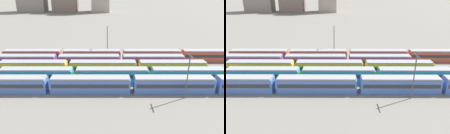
{
  "view_description": "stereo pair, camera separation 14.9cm",
  "coord_description": "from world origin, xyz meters",
  "views": [
    {
      "loc": [
        21.26,
        -43.51,
        23.27
      ],
      "look_at": [
        21.11,
        10.4,
        2.04
      ],
      "focal_mm": 34.06,
      "sensor_mm": 36.0,
      "label": 1
    },
    {
      "loc": [
        21.41,
        -43.51,
        23.27
      ],
      "look_at": [
        21.11,
        10.4,
        2.04
      ],
      "focal_mm": 34.06,
      "sensor_mm": 36.0,
      "label": 2
    }
  ],
  "objects": [
    {
      "name": "catenary_pole_2",
      "position": [
        37.09,
        -2.93,
        5.71
      ],
      "size": [
        0.24,
        3.2,
        10.32
      ],
      "color": "#4C4C51",
      "rests_on": "ground_plane"
    },
    {
      "name": "train_track_4",
      "position": [
        33.81,
        20.8,
        1.9
      ],
      "size": [
        93.6,
        3.06,
        3.75
      ],
      "color": "#BC4C38",
      "rests_on": "ground_plane"
    },
    {
      "name": "train_track_3",
      "position": [
        14.48,
        15.6,
        1.9
      ],
      "size": [
        55.8,
        3.06,
        3.75
      ],
      "color": "#6B429E",
      "rests_on": "ground_plane"
    },
    {
      "name": "train_track_0",
      "position": [
        25.81,
        0.0,
        1.9
      ],
      "size": [
        74.7,
        3.06,
        3.75
      ],
      "color": "#4C70BC",
      "rests_on": "ground_plane"
    },
    {
      "name": "catenary_pole_1",
      "position": [
        19.75,
        23.9,
        5.96
      ],
      "size": [
        0.24,
        3.2,
        10.8
      ],
      "color": "#4C4C51",
      "rests_on": "ground_plane"
    },
    {
      "name": "train_track_1",
      "position": [
        40.18,
        5.2,
        1.9
      ],
      "size": [
        93.6,
        3.06,
        3.75
      ],
      "color": "teal",
      "rests_on": "ground_plane"
    },
    {
      "name": "ground_plane",
      "position": [
        0.0,
        10.4,
        0.0
      ],
      "size": [
        600.0,
        600.0,
        0.0
      ],
      "primitive_type": "plane",
      "color": "slate"
    },
    {
      "name": "train_track_2",
      "position": [
        18.76,
        10.4,
        1.9
      ],
      "size": [
        55.8,
        3.06,
        3.75
      ],
      "color": "yellow",
      "rests_on": "ground_plane"
    }
  ]
}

